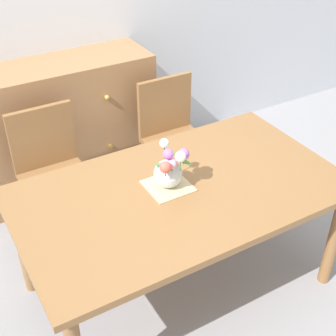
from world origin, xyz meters
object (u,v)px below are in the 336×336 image
Objects in this scene: dresser at (59,129)px; flower_vase at (170,169)px; chair_left at (52,167)px; dining_table at (180,200)px; chair_right at (172,132)px.

flower_vase is at bearing -81.80° from dresser.
dresser is at bearing -114.38° from chair_left.
flower_vase reaches higher than dining_table.
dining_table is 0.97m from chair_left.
dresser is 1.35m from flower_vase.
chair_left is 0.53m from dresser.
flower_vase is (-0.04, 0.04, 0.20)m from dining_table.
dining_table is at bearing 118.05° from chair_left.
dresser is at bearing -35.52° from chair_right.
flower_vase is (0.41, -0.81, 0.33)m from chair_left.
chair_left is at bearing 116.76° from flower_vase.
chair_right is (0.45, 0.84, -0.13)m from dining_table.
chair_right is at bearing -35.52° from dresser.
dining_table is 0.20m from flower_vase.
dresser is at bearing 99.81° from dining_table.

